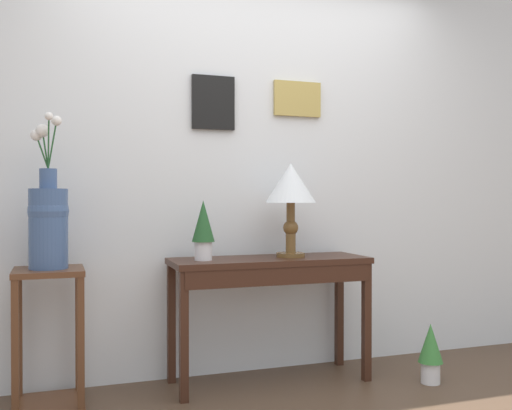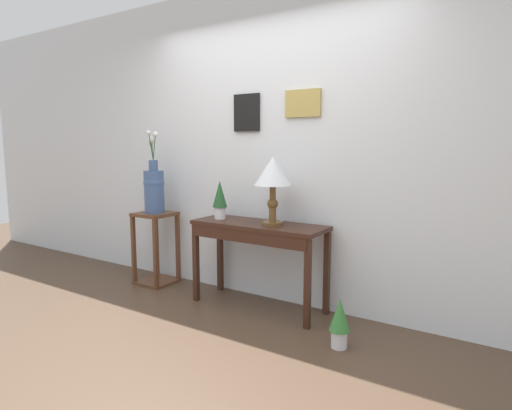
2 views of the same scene
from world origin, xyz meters
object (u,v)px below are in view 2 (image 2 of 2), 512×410
at_px(table_lamp, 273,175).
at_px(flower_vase_tall, 154,186).
at_px(console_table, 257,236).
at_px(potted_plant_on_console, 220,198).
at_px(potted_plant_floor, 340,321).
at_px(pedestal_stand_left, 156,248).

xyz_separation_m(table_lamp, flower_vase_tall, (-1.37, -0.00, -0.16)).
height_order(console_table, potted_plant_on_console, potted_plant_on_console).
relative_size(potted_plant_on_console, potted_plant_floor, 0.96).
bearing_deg(flower_vase_tall, potted_plant_floor, -9.09).
distance_m(console_table, table_lamp, 0.54).
distance_m(table_lamp, flower_vase_tall, 1.38).
bearing_deg(console_table, potted_plant_floor, -19.79).
height_order(potted_plant_on_console, flower_vase_tall, flower_vase_tall).
distance_m(console_table, potted_plant_floor, 1.04).
bearing_deg(pedestal_stand_left, potted_plant_floor, -9.08).
xyz_separation_m(console_table, potted_plant_floor, (0.88, -0.32, -0.44)).
height_order(pedestal_stand_left, flower_vase_tall, flower_vase_tall).
distance_m(potted_plant_on_console, pedestal_stand_left, 1.00).
bearing_deg(console_table, potted_plant_on_console, 177.99).
height_order(table_lamp, flower_vase_tall, flower_vase_tall).
xyz_separation_m(pedestal_stand_left, flower_vase_tall, (-0.00, 0.00, 0.63)).
distance_m(console_table, flower_vase_tall, 1.28).
height_order(pedestal_stand_left, potted_plant_floor, pedestal_stand_left).
xyz_separation_m(table_lamp, pedestal_stand_left, (-1.37, -0.00, -0.79)).
xyz_separation_m(console_table, pedestal_stand_left, (-1.23, 0.02, -0.27)).
relative_size(pedestal_stand_left, flower_vase_tall, 0.90).
height_order(potted_plant_on_console, pedestal_stand_left, potted_plant_on_console).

